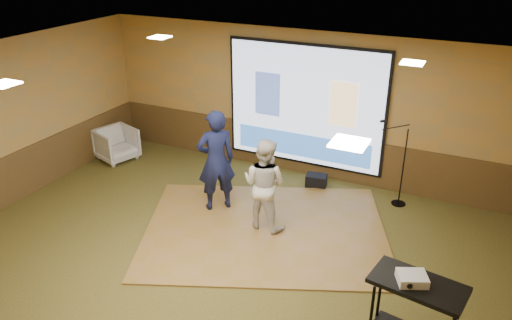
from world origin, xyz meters
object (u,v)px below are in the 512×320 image
at_px(player_left, 216,161).
at_px(av_table, 415,304).
at_px(projector, 412,278).
at_px(duffel_bag, 316,181).
at_px(mic_stand, 398,180).
at_px(projector_screen, 304,107).
at_px(dance_floor, 265,230).
at_px(banquet_chair, 117,144).
at_px(player_right, 264,184).

height_order(player_left, av_table, player_left).
height_order(projector, duffel_bag, projector).
bearing_deg(duffel_bag, mic_stand, -0.34).
relative_size(av_table, duffel_bag, 2.71).
distance_m(projector_screen, player_left, 2.29).
distance_m(dance_floor, duffel_bag, 1.95).
relative_size(av_table, projector, 3.43).
height_order(player_left, projector, player_left).
bearing_deg(mic_stand, banquet_chair, -174.55).
height_order(av_table, duffel_bag, av_table).
bearing_deg(banquet_chair, mic_stand, -65.03).
bearing_deg(dance_floor, projector, -34.65).
height_order(projector_screen, av_table, projector_screen).
bearing_deg(duffel_bag, player_left, -130.32).
bearing_deg(player_left, projector, 107.14).
xyz_separation_m(player_left, mic_stand, (2.95, 1.60, -0.48)).
distance_m(av_table, projector, 0.37).
distance_m(projector_screen, projector, 5.08).
distance_m(projector, banquet_chair, 7.56).
xyz_separation_m(av_table, mic_stand, (-0.87, 3.71, -0.30)).
bearing_deg(av_table, player_right, 145.64).
height_order(player_left, banquet_chair, player_left).
xyz_separation_m(projector_screen, duffel_bag, (0.48, -0.44, -1.35)).
distance_m(dance_floor, mic_stand, 2.70).
xyz_separation_m(player_right, mic_stand, (1.90, 1.81, -0.34)).
relative_size(player_left, duffel_bag, 4.65).
distance_m(dance_floor, av_table, 3.34).
height_order(player_right, mic_stand, player_right).
bearing_deg(player_left, dance_floor, 120.86).
height_order(mic_stand, duffel_bag, mic_stand).
bearing_deg(player_left, banquet_chair, -60.01).
bearing_deg(player_right, av_table, 151.15).
relative_size(player_right, banquet_chair, 2.02).
relative_size(projector_screen, player_left, 1.76).
distance_m(banquet_chair, duffel_bag, 4.53).
xyz_separation_m(av_table, projector, (-0.07, -0.03, 0.36)).
xyz_separation_m(player_right, av_table, (2.77, -1.90, -0.04)).
relative_size(dance_floor, player_left, 2.16).
distance_m(dance_floor, player_left, 1.51).
bearing_deg(mic_stand, projector, -78.72).
bearing_deg(dance_floor, mic_stand, 46.31).
xyz_separation_m(projector_screen, player_right, (0.16, -2.26, -0.64)).
bearing_deg(player_right, projector, 150.05).
relative_size(projector, banquet_chair, 0.40).
relative_size(projector_screen, projector, 10.34).
relative_size(player_right, projector, 5.04).
bearing_deg(projector_screen, player_right, -86.02).
bearing_deg(mic_stand, player_right, -137.11).
bearing_deg(player_right, duffel_bag, -94.40).
bearing_deg(av_table, duffel_bag, 123.42).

